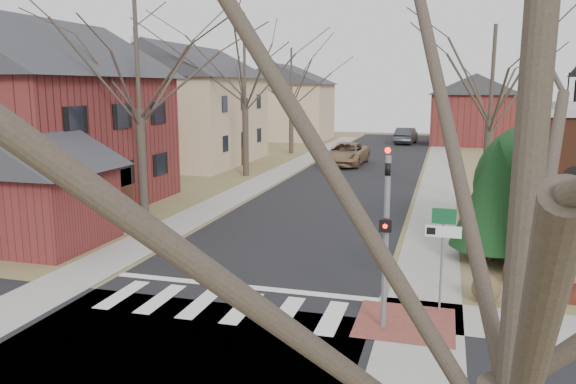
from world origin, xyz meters
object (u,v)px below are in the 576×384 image
(traffic_signal_pole, at_px, (386,224))
(sign_post, at_px, (443,239))
(brick_gate_monument, at_px, (566,214))
(pickup_truck, at_px, (346,154))
(distant_car, at_px, (406,136))

(traffic_signal_pole, bearing_deg, sign_post, 47.57)
(traffic_signal_pole, height_order, sign_post, traffic_signal_pole)
(traffic_signal_pole, xyz_separation_m, brick_gate_monument, (4.70, 4.42, -0.42))
(pickup_truck, xyz_separation_m, distant_car, (3.20, 17.51, -0.01))
(brick_gate_monument, bearing_deg, sign_post, -138.58)
(pickup_truck, height_order, distant_car, pickup_truck)
(brick_gate_monument, bearing_deg, pickup_truck, 113.93)
(distant_car, bearing_deg, brick_gate_monument, 105.08)
(traffic_signal_pole, relative_size, brick_gate_monument, 0.69)
(traffic_signal_pole, relative_size, distant_car, 0.90)
(distant_car, bearing_deg, traffic_signal_pole, 98.32)
(sign_post, xyz_separation_m, brick_gate_monument, (3.41, 3.01, 0.22))
(pickup_truck, bearing_deg, distant_car, 82.29)
(sign_post, distance_m, brick_gate_monument, 4.55)
(traffic_signal_pole, xyz_separation_m, pickup_truck, (-5.90, 28.30, -1.76))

